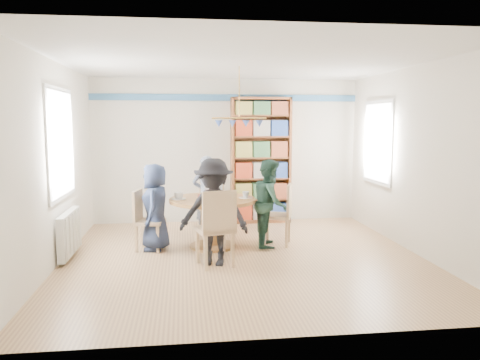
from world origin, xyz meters
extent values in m
plane|color=tan|center=(0.00, 0.00, 0.00)|extent=(5.00, 5.00, 0.00)
plane|color=white|center=(0.00, 0.00, 2.70)|extent=(5.00, 5.00, 0.00)
plane|color=silver|center=(0.00, 2.50, 1.35)|extent=(5.00, 0.00, 5.00)
plane|color=silver|center=(0.00, -2.50, 1.35)|extent=(5.00, 0.00, 5.00)
plane|color=silver|center=(-2.50, 0.00, 1.35)|extent=(0.00, 5.00, 5.00)
plane|color=silver|center=(2.50, 0.00, 1.35)|extent=(0.00, 5.00, 5.00)
cube|color=teal|center=(0.00, 2.48, 2.35)|extent=(5.00, 0.02, 0.12)
cube|color=white|center=(-2.48, 0.30, 1.60)|extent=(0.03, 1.32, 1.52)
cube|color=white|center=(-2.46, 0.30, 1.60)|extent=(0.01, 1.20, 1.40)
cube|color=white|center=(2.48, 1.30, 1.55)|extent=(0.03, 1.12, 1.42)
cube|color=white|center=(2.46, 1.30, 1.55)|extent=(0.01, 1.00, 1.30)
cylinder|color=gold|center=(0.00, 0.50, 2.33)|extent=(0.01, 0.01, 0.75)
cylinder|color=gold|center=(0.00, 0.50, 1.95)|extent=(0.80, 0.02, 0.02)
cone|color=#4363BD|center=(-0.30, 0.50, 1.87)|extent=(0.11, 0.11, 0.10)
cone|color=#4363BD|center=(-0.10, 0.50, 1.87)|extent=(0.11, 0.11, 0.10)
cone|color=#4363BD|center=(0.10, 0.50, 1.87)|extent=(0.11, 0.11, 0.10)
cone|color=#4363BD|center=(0.30, 0.50, 1.87)|extent=(0.11, 0.11, 0.10)
cube|color=silver|center=(-2.42, 0.30, 0.35)|extent=(0.10, 1.00, 0.60)
cube|color=silver|center=(-2.36, -0.10, 0.35)|extent=(0.02, 0.06, 0.56)
cube|color=silver|center=(-2.36, 0.10, 0.35)|extent=(0.02, 0.06, 0.56)
cube|color=silver|center=(-2.36, 0.30, 0.35)|extent=(0.02, 0.06, 0.56)
cube|color=silver|center=(-2.36, 0.50, 0.35)|extent=(0.02, 0.06, 0.56)
cube|color=silver|center=(-2.36, 0.70, 0.35)|extent=(0.02, 0.06, 0.56)
cylinder|color=brown|center=(-0.39, 0.61, 0.72)|extent=(1.30, 1.30, 0.05)
cylinder|color=brown|center=(-0.39, 0.61, 0.35)|extent=(0.16, 0.16, 0.70)
cylinder|color=brown|center=(-0.39, 0.61, 0.02)|extent=(0.70, 0.70, 0.04)
cube|color=tan|center=(-1.33, 0.57, 0.42)|extent=(0.47, 0.47, 0.05)
cube|color=tan|center=(-1.50, 0.61, 0.66)|extent=(0.12, 0.39, 0.47)
cube|color=tan|center=(-1.21, 0.38, 0.20)|extent=(0.04, 0.04, 0.41)
cube|color=tan|center=(-1.14, 0.70, 0.20)|extent=(0.04, 0.04, 0.41)
cube|color=tan|center=(-1.52, 0.45, 0.20)|extent=(0.04, 0.04, 0.41)
cube|color=tan|center=(-1.45, 0.76, 0.20)|extent=(0.04, 0.04, 0.41)
cube|color=tan|center=(0.61, 0.66, 0.45)|extent=(0.53, 0.53, 0.05)
cube|color=tan|center=(0.79, 0.60, 0.70)|extent=(0.17, 0.41, 0.50)
cube|color=tan|center=(0.50, 0.87, 0.21)|extent=(0.05, 0.05, 0.43)
cube|color=tan|center=(0.39, 0.55, 0.21)|extent=(0.05, 0.05, 0.43)
cube|color=tan|center=(0.83, 0.76, 0.21)|extent=(0.05, 0.05, 0.43)
cube|color=tan|center=(0.71, 0.44, 0.21)|extent=(0.05, 0.05, 0.43)
cube|color=tan|center=(-0.34, 1.53, 0.45)|extent=(0.45, 0.45, 0.05)
cube|color=tan|center=(-0.33, 1.72, 0.71)|extent=(0.43, 0.06, 0.51)
cube|color=tan|center=(-0.52, 1.37, 0.22)|extent=(0.04, 0.04, 0.43)
cube|color=tan|center=(-0.18, 1.35, 0.22)|extent=(0.04, 0.04, 0.43)
cube|color=tan|center=(-0.51, 1.71, 0.22)|extent=(0.04, 0.04, 0.43)
cube|color=tan|center=(-0.16, 1.70, 0.22)|extent=(0.04, 0.04, 0.43)
cube|color=tan|center=(-0.42, -0.31, 0.49)|extent=(0.55, 0.55, 0.05)
cube|color=tan|center=(-0.37, -0.51, 0.76)|extent=(0.45, 0.15, 0.54)
cube|color=tan|center=(-0.29, -0.09, 0.23)|extent=(0.05, 0.05, 0.47)
cube|color=tan|center=(-0.65, -0.18, 0.23)|extent=(0.05, 0.05, 0.47)
cube|color=tan|center=(-0.20, -0.44, 0.23)|extent=(0.05, 0.05, 0.47)
cube|color=tan|center=(-0.56, -0.53, 0.23)|extent=(0.05, 0.05, 0.47)
imported|color=#192138|center=(-1.24, 0.57, 0.64)|extent=(0.46, 0.66, 1.29)
imported|color=#193327|center=(0.49, 0.58, 0.67)|extent=(0.62, 0.73, 1.34)
imported|color=gray|center=(-0.43, 1.51, 0.67)|extent=(0.54, 0.41, 1.34)
imported|color=black|center=(-0.43, -0.28, 0.71)|extent=(1.03, 0.77, 1.42)
cube|color=brown|center=(0.09, 2.34, 1.18)|extent=(0.04, 0.34, 2.35)
cube|color=brown|center=(1.17, 2.34, 1.18)|extent=(0.04, 0.34, 2.35)
cube|color=brown|center=(0.63, 2.34, 2.33)|extent=(1.12, 0.34, 0.04)
cube|color=brown|center=(0.63, 2.34, 0.03)|extent=(1.12, 0.34, 0.07)
cube|color=brown|center=(0.63, 2.50, 1.18)|extent=(1.12, 0.02, 2.35)
cube|color=brown|center=(0.63, 2.34, 0.45)|extent=(1.05, 0.31, 0.03)
cube|color=brown|center=(0.63, 2.34, 0.84)|extent=(1.05, 0.31, 0.03)
cube|color=brown|center=(0.63, 2.34, 1.23)|extent=(1.05, 0.31, 0.03)
cube|color=brown|center=(0.63, 2.34, 1.62)|extent=(1.05, 0.31, 0.03)
cube|color=brown|center=(0.63, 2.34, 2.01)|extent=(1.05, 0.31, 0.03)
cube|color=#9E3218|center=(0.30, 2.32, 0.21)|extent=(0.31, 0.25, 0.29)
cube|color=beige|center=(0.63, 2.32, 0.21)|extent=(0.31, 0.25, 0.29)
cube|color=#274592|center=(0.97, 2.32, 0.21)|extent=(0.31, 0.25, 0.29)
cube|color=#B5A748|center=(0.30, 2.32, 0.61)|extent=(0.31, 0.25, 0.29)
cube|color=#38653C|center=(0.63, 2.32, 0.61)|extent=(0.31, 0.25, 0.29)
cube|color=#984629|center=(0.97, 2.32, 0.61)|extent=(0.31, 0.25, 0.29)
cube|color=#9E3218|center=(0.30, 2.32, 1.00)|extent=(0.31, 0.25, 0.29)
cube|color=beige|center=(0.63, 2.32, 1.00)|extent=(0.31, 0.25, 0.29)
cube|color=#274592|center=(0.97, 2.32, 1.00)|extent=(0.31, 0.25, 0.29)
cube|color=#B5A748|center=(0.30, 2.32, 1.39)|extent=(0.31, 0.25, 0.29)
cube|color=#38653C|center=(0.63, 2.32, 1.39)|extent=(0.31, 0.25, 0.29)
cube|color=#984629|center=(0.97, 2.32, 1.39)|extent=(0.31, 0.25, 0.29)
cube|color=#9E3218|center=(0.30, 2.32, 1.78)|extent=(0.31, 0.25, 0.29)
cube|color=beige|center=(0.63, 2.32, 1.78)|extent=(0.31, 0.25, 0.29)
cube|color=#274592|center=(0.97, 2.32, 1.78)|extent=(0.31, 0.25, 0.29)
cube|color=#B5A748|center=(0.30, 2.32, 2.15)|extent=(0.31, 0.25, 0.24)
cube|color=#38653C|center=(0.63, 2.32, 2.15)|extent=(0.31, 0.25, 0.24)
cube|color=#984629|center=(0.97, 2.32, 2.15)|extent=(0.31, 0.25, 0.24)
cylinder|color=white|center=(-0.44, 0.69, 0.88)|extent=(0.13, 0.13, 0.25)
sphere|color=white|center=(-0.44, 0.69, 1.00)|extent=(0.09, 0.09, 0.09)
cylinder|color=silver|center=(-0.27, 0.73, 0.90)|extent=(0.07, 0.07, 0.29)
cylinder|color=#4363BD|center=(-0.27, 0.73, 1.05)|extent=(0.03, 0.03, 0.03)
cylinder|color=white|center=(-0.34, 0.90, 0.76)|extent=(0.32, 0.32, 0.01)
cylinder|color=brown|center=(-0.34, 0.90, 0.81)|extent=(0.25, 0.25, 0.09)
cylinder|color=white|center=(-0.50, 0.29, 0.76)|extent=(0.32, 0.32, 0.01)
cylinder|color=brown|center=(-0.50, 0.29, 0.81)|extent=(0.25, 0.25, 0.09)
cylinder|color=white|center=(-0.90, 0.60, 0.76)|extent=(0.21, 0.21, 0.01)
imported|color=white|center=(-0.90, 0.60, 0.80)|extent=(0.13, 0.13, 0.10)
cylinder|color=white|center=(0.11, 0.60, 0.76)|extent=(0.21, 0.21, 0.01)
imported|color=white|center=(0.11, 0.60, 0.80)|extent=(0.11, 0.11, 0.10)
cylinder|color=white|center=(-0.39, 1.11, 0.76)|extent=(0.21, 0.21, 0.01)
imported|color=white|center=(-0.39, 1.11, 0.80)|extent=(0.13, 0.13, 0.10)
cylinder|color=white|center=(-0.39, 0.10, 0.76)|extent=(0.21, 0.21, 0.01)
imported|color=white|center=(-0.39, 0.10, 0.80)|extent=(0.11, 0.11, 0.10)
camera|label=1|loc=(-0.83, -6.34, 1.89)|focal=35.00mm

